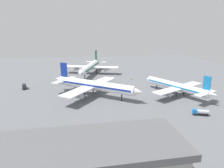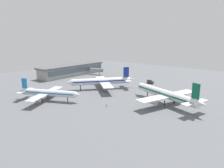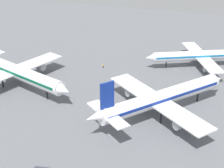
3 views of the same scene
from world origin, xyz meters
TOP-DOWN VIEW (x-y plane):
  - ground at (0.00, 0.00)m, footprint 288.00×288.00m
  - terminal_building at (-17.13, -77.94)m, footprint 77.46×17.56m
  - airplane_at_gate at (7.14, -13.46)m, footprint 45.67×39.43m
  - airplane_taxiing at (51.55, -20.10)m, footprint 34.85×41.91m
  - airplane_distant at (9.94, 41.93)m, footprint 43.99×53.51m
  - fuel_truck at (48.74, -46.82)m, footprint 6.56×4.07m
  - catering_truck at (-32.84, 7.57)m, footprint 2.94×5.83m
  - ground_crew_worker at (36.95, 17.35)m, footprint 0.54×0.54m
  - jet_bridge at (-34.94, -59.00)m, footprint 4.54×16.76m

SIDE VIEW (x-z plane):
  - ground at x=0.00m, z-range 0.00..0.00m
  - ground_crew_worker at x=36.95m, z-range 0.01..1.68m
  - fuel_truck at x=48.74m, z-range 0.14..2.64m
  - catering_truck at x=-32.84m, z-range 0.05..3.35m
  - airplane_taxiing at x=51.55m, z-range -1.87..11.83m
  - jet_bridge at x=-34.94m, z-range 1.75..8.49m
  - terminal_building at x=-17.13m, z-range 0.11..11.34m
  - airplane_at_gate at x=7.14m, z-range -2.26..14.33m
  - airplane_distant at x=9.94m, z-range -2.29..14.52m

